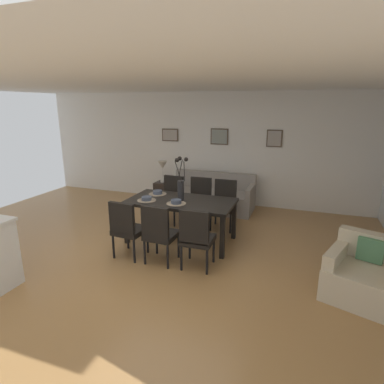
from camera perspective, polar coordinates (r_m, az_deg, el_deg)
name	(u,v)px	position (r m, az deg, el deg)	size (l,w,h in m)	color
ground_plane	(156,258)	(5.08, -6.48, -11.66)	(9.00, 9.00, 0.00)	#A87A47
back_wall_panel	(215,149)	(7.64, 4.08, 7.80)	(9.00, 0.10, 2.60)	silver
ceiling_panel	(163,81)	(4.90, -5.28, 19.28)	(9.00, 7.20, 0.08)	white
dining_table	(181,204)	(5.41, -1.99, -2.24)	(1.80, 0.94, 0.74)	black
dining_chair_near_left	(127,227)	(4.96, -11.62, -6.11)	(0.47, 0.47, 0.92)	black
dining_chair_near_right	(172,197)	(6.42, -3.70, -0.85)	(0.47, 0.47, 0.92)	black
dining_chair_far_left	(159,231)	(4.71, -5.94, -7.04)	(0.45, 0.45, 0.92)	black
dining_chair_far_right	(199,199)	(6.26, 1.33, -1.24)	(0.45, 0.45, 0.92)	black
dining_chair_mid_left	(196,236)	(4.53, 0.80, -7.89)	(0.45, 0.45, 0.92)	black
dining_chair_mid_right	(224,202)	(6.10, 5.77, -1.78)	(0.45, 0.45, 0.92)	black
centerpiece_vase	(181,184)	(5.32, -2.01, 1.45)	(0.21, 0.23, 0.73)	#232326
placemat_near_left	(147,200)	(5.42, -8.14, -1.48)	(0.32, 0.32, 0.01)	#7F705B
bowl_near_left	(147,198)	(5.41, -8.15, -1.10)	(0.17, 0.17, 0.07)	#475166
placemat_near_right	(158,194)	(5.79, -6.20, -0.34)	(0.32, 0.32, 0.01)	#7F705B
bowl_near_right	(158,192)	(5.78, -6.21, 0.01)	(0.17, 0.17, 0.07)	#475166
placemat_far_left	(176,203)	(5.20, -2.86, -2.07)	(0.32, 0.32, 0.01)	#7F705B
bowl_far_left	(176,201)	(5.19, -2.87, -1.68)	(0.17, 0.17, 0.07)	#475166
sofa	(211,197)	(7.25, 3.46, -0.86)	(1.90, 0.84, 0.80)	gray
side_table	(163,193)	(7.68, -5.19, -0.11)	(0.36, 0.36, 0.52)	black
table_lamp	(163,167)	(7.53, -5.30, 4.53)	(0.22, 0.22, 0.51)	beige
armchair	(364,275)	(4.54, 28.51, -13.02)	(1.02, 1.02, 0.75)	beige
framed_picture_left	(170,135)	(7.92, -3.95, 10.18)	(0.42, 0.03, 0.30)	#473828
framed_picture_center	(219,137)	(7.51, 4.93, 9.88)	(0.42, 0.03, 0.37)	#473828
framed_picture_right	(274,138)	(7.29, 14.57, 9.29)	(0.34, 0.03, 0.37)	#473828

